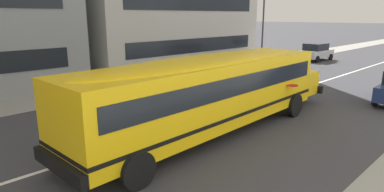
# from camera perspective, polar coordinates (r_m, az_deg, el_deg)

# --- Properties ---
(ground_plane) EXTENTS (400.00, 400.00, 0.00)m
(ground_plane) POSITION_cam_1_polar(r_m,az_deg,el_deg) (12.35, -4.21, -6.10)
(ground_plane) COLOR #38383D
(sidewalk_far) EXTENTS (120.00, 3.00, 0.01)m
(sidewalk_far) POSITION_cam_1_polar(r_m,az_deg,el_deg) (18.78, -20.03, 0.07)
(sidewalk_far) COLOR gray
(sidewalk_far) RESTS_ON ground_plane
(lane_centreline) EXTENTS (110.00, 0.16, 0.01)m
(lane_centreline) POSITION_cam_1_polar(r_m,az_deg,el_deg) (12.35, -4.21, -6.08)
(lane_centreline) COLOR silver
(lane_centreline) RESTS_ON ground_plane
(school_bus) EXTENTS (12.86, 3.06, 2.86)m
(school_bus) POSITION_cam_1_polar(r_m,az_deg,el_deg) (11.74, 3.76, 1.49)
(school_bus) COLOR yellow
(school_bus) RESTS_ON ground_plane
(parked_car_silver_far_corner) EXTENTS (3.99, 2.06, 1.64)m
(parked_car_silver_far_corner) POSITION_cam_1_polar(r_m,az_deg,el_deg) (33.76, 20.80, 7.24)
(parked_car_silver_far_corner) COLOR #B7BABF
(parked_car_silver_far_corner) RESTS_ON ground_plane
(parked_car_red_beside_sign) EXTENTS (3.96, 2.00, 1.64)m
(parked_car_red_beside_sign) POSITION_cam_1_polar(r_m,az_deg,el_deg) (26.11, 12.86, 6.10)
(parked_car_red_beside_sign) COLOR maroon
(parked_car_red_beside_sign) RESTS_ON ground_plane
(street_lamp) EXTENTS (0.44, 0.44, 6.80)m
(street_lamp) POSITION_cam_1_polar(r_m,az_deg,el_deg) (29.26, 12.37, 13.75)
(street_lamp) COLOR #38383D
(street_lamp) RESTS_ON ground_plane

